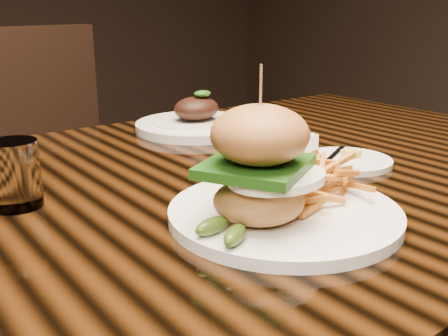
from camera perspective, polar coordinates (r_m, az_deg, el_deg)
dining_table at (r=0.83m, az=-3.79°, el=-6.46°), size 1.60×0.90×0.75m
burger_plate at (r=0.64m, az=6.15°, el=-1.74°), size 0.29×0.29×0.20m
side_saucer at (r=0.92m, az=13.18°, el=0.79°), size 0.15×0.15×0.02m
ramekin at (r=0.96m, az=6.86°, el=2.67°), size 0.10×0.10×0.04m
water_tumbler at (r=0.74m, az=-21.84°, el=-0.64°), size 0.07×0.07×0.09m
far_dish at (r=1.14m, az=-2.99°, el=4.97°), size 0.26×0.26×0.09m
chair_far at (r=1.68m, az=-17.23°, el=0.25°), size 0.57×0.57×0.95m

